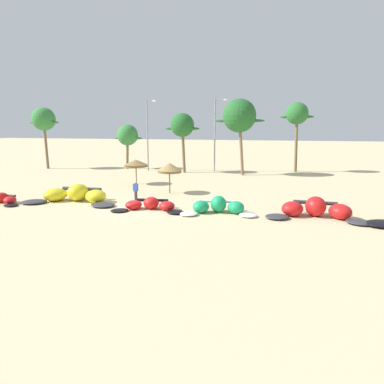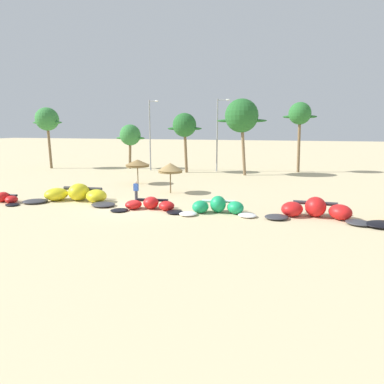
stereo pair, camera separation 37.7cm
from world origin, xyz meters
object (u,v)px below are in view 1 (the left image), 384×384
Objects in this scene: beach_umbrella_near_van at (136,163)px; person_near_kites at (136,191)px; kite_center at (218,207)px; lamppost_west_center at (216,132)px; palm_left_of_gap at (182,126)px; palm_left at (128,135)px; palm_center_left at (239,116)px; palm_center_right at (297,115)px; lamppost_west at (148,132)px; palm_leftmost at (44,120)px; kite_left_of_center at (150,205)px; kite_left at (75,195)px; beach_umbrella_middle at (169,168)px; kite_right_of_center at (316,210)px.

beach_umbrella_near_van reaches higher than person_near_kites.
lamppost_west_center is at bearing 101.35° from kite_center.
person_near_kites is at bearing 164.10° from kite_center.
palm_left is at bearing 167.11° from palm_left_of_gap.
person_near_kites is 19.21m from palm_center_left.
person_near_kites is 26.06m from palm_center_right.
lamppost_west is at bearing -17.69° from palm_left.
palm_leftmost is at bearing 152.56° from beach_umbrella_near_van.
kite_center is 22.72m from lamppost_west_center.
kite_center is at bearing 3.08° from kite_left_of_center.
kite_left_of_center is 11.56m from beach_umbrella_near_van.
kite_left is 20.00m from palm_left_of_gap.
person_near_kites is 22.30m from palm_left.
lamppost_west_center is (3.91, 2.07, -0.75)m from palm_left_of_gap.
palm_center_right reaches higher than palm_leftmost.
lamppost_west is (-7.78, 14.59, 2.85)m from beach_umbrella_middle.
kite_left is 0.86× the size of lamppost_west.
lamppost_west_center is at bearing 86.09° from beach_umbrella_middle.
palm_left_of_gap is (3.22, 18.98, 5.40)m from kite_left.
lamppost_west_center is at bearing 82.63° from person_near_kites.
palm_left_of_gap is at bearing 175.73° from palm_center_left.
lamppost_west is at bearing 6.48° from palm_leftmost.
lamppost_west_center is (7.14, 21.05, 4.66)m from kite_left.
beach_umbrella_middle is (-11.78, 5.44, 1.76)m from kite_right_of_center.
palm_center_left is 12.41m from lamppost_west.
palm_center_right is at bearing 11.68° from lamppost_west_center.
beach_umbrella_middle is at bearing -54.31° from palm_left.
beach_umbrella_near_van is 0.41× the size of palm_left.
palm_left_of_gap is at bearing 80.36° from kite_left.
kite_center is 0.57× the size of lamppost_west_center.
kite_left is 0.87× the size of palm_center_left.
palm_center_right is (-0.67, 23.35, 6.78)m from kite_right_of_center.
person_near_kites is at bearing -108.87° from palm_center_left.
kite_center is 20.31m from palm_center_left.
palm_center_left is (26.82, 0.30, 0.29)m from palm_leftmost.
kite_left_of_center is at bearing -113.54° from palm_center_right.
kite_right_of_center is 1.09× the size of palm_left.
palm_leftmost is at bearing 151.77° from kite_right_of_center.
palm_center_left reaches higher than beach_umbrella_middle.
palm_center_left is (15.67, -2.47, 2.42)m from palm_left.
lamppost_west is (-2.92, 10.78, 2.96)m from beach_umbrella_near_van.
lamppost_west reaches higher than beach_umbrella_middle.
lamppost_west is 0.99× the size of lamppost_west_center.
lamppost_west is at bearing 173.64° from palm_center_left.
palm_center_right is at bearing 76.67° from kite_center.
lamppost_west_center is (0.48, 22.05, 4.84)m from kite_left_of_center.
palm_left is at bearing 171.04° from palm_center_left.
palm_center_right is (15.97, 14.10, 5.13)m from beach_umbrella_near_van.
lamppost_west_center reaches higher than palm_center_right.
palm_leftmost is 26.83m from palm_center_left.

